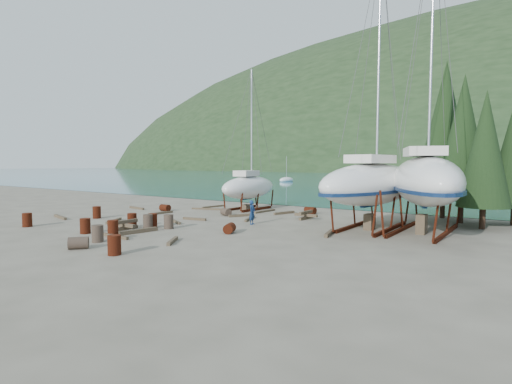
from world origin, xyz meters
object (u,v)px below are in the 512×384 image
Objects in this scene: large_sailboat_near at (373,184)px; small_sailboat_shore at (249,187)px; worker at (252,212)px; large_sailboat_far at (425,180)px.

small_sailboat_shore is (-12.38, 3.90, -0.79)m from large_sailboat_near.
small_sailboat_shore is at bearing 170.24° from large_sailboat_near.
large_sailboat_near is 7.95m from worker.
large_sailboat_near is at bearing -80.00° from worker.
large_sailboat_near reaches higher than worker.
large_sailboat_far is 11.77× the size of worker.
worker is at bearing 177.55° from large_sailboat_far.
large_sailboat_near is 0.92× the size of large_sailboat_far.
worker is (5.26, -6.80, -1.21)m from small_sailboat_shore.
large_sailboat_near is 10.85× the size of worker.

